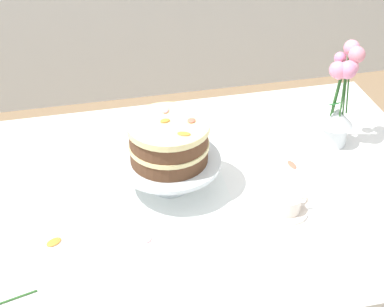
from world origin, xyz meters
name	(u,v)px	position (x,y,z in m)	size (l,w,h in m)	color
dining_table	(208,216)	(0.00, -0.02, 0.65)	(1.40, 1.00, 0.74)	white
linen_napkin	(170,187)	(-0.10, 0.02, 0.74)	(0.32, 0.32, 0.00)	white
cake_stand	(169,164)	(-0.10, 0.02, 0.82)	(0.29, 0.29, 0.10)	silver
layer_cake	(169,141)	(-0.10, 0.02, 0.90)	(0.23, 0.23, 0.13)	brown
flower_vase	(340,100)	(0.45, 0.13, 0.90)	(0.11, 0.11, 0.34)	silver
teacup	(288,206)	(0.19, -0.16, 0.76)	(0.12, 0.11, 0.05)	silver
loose_petal_0	(54,242)	(-0.43, -0.14, 0.74)	(0.04, 0.03, 0.01)	orange
loose_petal_1	(292,165)	(0.28, 0.05, 0.74)	(0.04, 0.02, 0.00)	#E56B51
loose_petal_2	(146,238)	(-0.20, -0.17, 0.74)	(0.03, 0.03, 0.00)	pink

